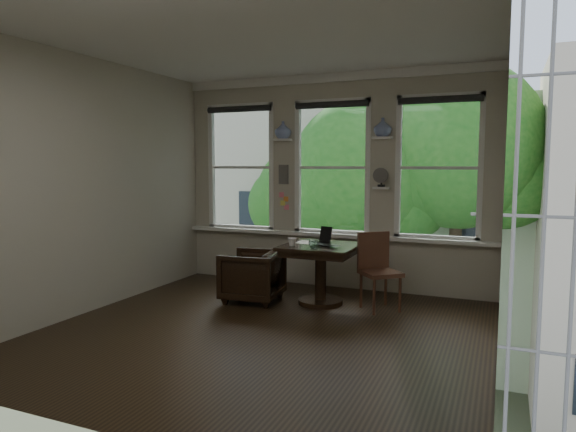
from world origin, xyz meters
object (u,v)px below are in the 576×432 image
at_px(side_chair_right, 380,272).
at_px(laptop, 323,246).
at_px(table, 321,274).
at_px(mug, 292,242).
at_px(armchair_left, 252,276).

bearing_deg(side_chair_right, laptop, 153.54).
distance_m(table, side_chair_right, 0.76).
bearing_deg(table, side_chair_right, 1.19).
height_order(table, mug, mug).
bearing_deg(armchair_left, table, 98.21).
xyz_separation_m(armchair_left, mug, (0.57, -0.02, 0.47)).
xyz_separation_m(side_chair_right, laptop, (-0.66, -0.18, 0.30)).
bearing_deg(side_chair_right, mug, 152.31).
height_order(laptop, mug, mug).
distance_m(laptop, mug, 0.39).
distance_m(side_chair_right, laptop, 0.75).
bearing_deg(laptop, mug, -143.60).
height_order(side_chair_right, laptop, side_chair_right).
height_order(side_chair_right, mug, side_chair_right).
bearing_deg(laptop, table, 144.27).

